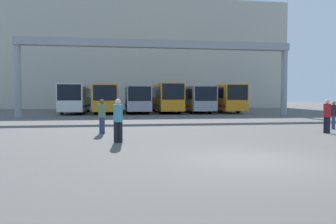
{
  "coord_description": "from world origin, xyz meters",
  "views": [
    {
      "loc": [
        -3.81,
        -8.91,
        1.85
      ],
      "look_at": [
        1.16,
        23.96,
        0.3
      ],
      "focal_mm": 35.0,
      "sensor_mm": 36.0,
      "label": 1
    }
  ],
  "objects": [
    {
      "name": "bus_slot_4",
      "position": [
        5.13,
        29.86,
        1.74
      ],
      "size": [
        2.59,
        11.81,
        3.02
      ],
      "color": "#999EA5",
      "rests_on": "ground"
    },
    {
      "name": "overhead_gantry",
      "position": [
        0.0,
        21.99,
        5.94
      ],
      "size": [
        25.99,
        0.8,
        7.16
      ],
      "color": "gray",
      "rests_on": "ground"
    },
    {
      "name": "pedestrian_mid_left",
      "position": [
        8.33,
        8.11,
        0.85
      ],
      "size": [
        0.33,
        0.33,
        1.6
      ],
      "rotation": [
        0.0,
        0.0,
        1.03
      ],
      "color": "navy",
      "rests_on": "ground"
    },
    {
      "name": "bus_slot_5",
      "position": [
        8.56,
        30.03,
        1.85
      ],
      "size": [
        2.48,
        12.16,
        3.2
      ],
      "color": "orange",
      "rests_on": "ground"
    },
    {
      "name": "bus_slot_1",
      "position": [
        -5.13,
        29.89,
        1.8
      ],
      "size": [
        2.53,
        11.89,
        3.11
      ],
      "color": "orange",
      "rests_on": "ground"
    },
    {
      "name": "bus_slot_3",
      "position": [
        1.71,
        29.35,
        1.9
      ],
      "size": [
        2.52,
        10.81,
        3.3
      ],
      "color": "orange",
      "rests_on": "ground"
    },
    {
      "name": "bus_slot_2",
      "position": [
        -1.71,
        29.9,
        1.73
      ],
      "size": [
        2.53,
        11.9,
        2.99
      ],
      "color": "#999EA5",
      "rests_on": "ground"
    },
    {
      "name": "pedestrian_near_left",
      "position": [
        6.64,
        6.25,
        0.91
      ],
      "size": [
        0.36,
        0.36,
        1.72
      ],
      "rotation": [
        0.0,
        0.0,
        5.02
      ],
      "color": "black",
      "rests_on": "ground"
    },
    {
      "name": "ground_plane",
      "position": [
        0.0,
        0.0,
        0.0
      ],
      "size": [
        200.0,
        200.0,
        0.0
      ],
      "primitive_type": "plane",
      "color": "#514F4C"
    },
    {
      "name": "pedestrian_near_right",
      "position": [
        -3.84,
        4.39,
        0.94
      ],
      "size": [
        0.37,
        0.37,
        1.76
      ],
      "rotation": [
        0.0,
        0.0,
        3.3
      ],
      "color": "black",
      "rests_on": "ground"
    },
    {
      "name": "pedestrian_far_center",
      "position": [
        -4.64,
        7.84,
        0.91
      ],
      "size": [
        0.36,
        0.36,
        1.71
      ],
      "rotation": [
        0.0,
        0.0,
        5.35
      ],
      "color": "navy",
      "rests_on": "ground"
    },
    {
      "name": "building_backdrop",
      "position": [
        0.0,
        48.23,
        8.7
      ],
      "size": [
        47.82,
        12.0,
        17.41
      ],
      "color": "#B7B2A3",
      "rests_on": "ground"
    },
    {
      "name": "bus_slot_0",
      "position": [
        -8.56,
        29.04,
        1.82
      ],
      "size": [
        2.5,
        10.19,
        3.16
      ],
      "color": "silver",
      "rests_on": "ground"
    }
  ]
}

